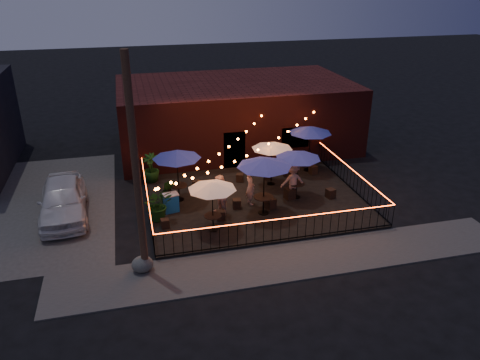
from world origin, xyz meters
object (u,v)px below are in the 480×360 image
Objects in this scene: utility_pole at (136,172)px; cafe_table_5 at (310,130)px; cafe_table_3 at (272,146)px; cafe_table_0 at (212,186)px; cafe_table_2 at (264,163)px; cooler at (171,203)px; cafe_table_4 at (298,155)px; boulder at (142,264)px; cafe_table_1 at (177,155)px.

utility_pole is 3.02× the size of cafe_table_5.
cafe_table_3 is (6.70, 6.00, -1.79)m from utility_pole.
cafe_table_0 is 0.98× the size of cafe_table_2.
cafe_table_5 is 3.01× the size of cooler.
utility_pole is at bearing -119.81° from cooler.
cafe_table_0 is at bearing -154.71° from cafe_table_4.
cafe_table_3 is 1.08× the size of cafe_table_4.
cafe_table_5 is 11.96m from boulder.
cafe_table_5 is (7.29, 1.91, 0.02)m from cafe_table_1.
cafe_table_4 is 8.84m from boulder.
utility_pole reaches higher than cafe_table_5.
cafe_table_1 is (-1.03, 3.18, 0.24)m from cafe_table_0.
cafe_table_5 is at bearing 37.79° from boulder.
cafe_table_3 is 9.24m from boulder.
cafe_table_0 is at bearing -65.23° from cooler.
cafe_table_0 is at bearing -72.06° from cafe_table_1.
utility_pole reaches higher than cafe_table_4.
cafe_table_0 is at bearing -134.24° from cafe_table_3.
cooler is at bearing 163.79° from cafe_table_2.
cafe_table_1 is 4.84m from cafe_table_3.
cafe_table_4 is (4.47, 2.11, 0.13)m from cafe_table_0.
cafe_table_0 is 8.08m from cafe_table_5.
cafe_table_1 reaches higher than cafe_table_0.
utility_pole is 6.39m from cafe_table_2.
cafe_table_3 is (3.75, 3.86, 0.04)m from cafe_table_0.
cafe_table_1 is at bearing 168.95° from cafe_table_4.
cafe_table_0 is 4.14m from boulder.
cafe_table_2 reaches higher than cafe_table_0.
utility_pole is at bearing -150.43° from cafe_table_2.
cafe_table_4 is at bearing -121.00° from cafe_table_5.
cafe_table_0 is 2.99× the size of cooler.
cafe_table_1 is at bearing 69.21° from boulder.
cooler is at bearing 71.41° from utility_pole.
cafe_table_1 is 2.91× the size of cooler.
utility_pole is 8.71m from cafe_table_4.
cafe_table_5 reaches higher than cafe_table_1.
cafe_table_3 is 1.89m from cafe_table_4.
cafe_table_5 is 3.14× the size of boulder.
cafe_table_1 is 2.18m from cooler.
cafe_table_5 is at bearing 59.00° from cafe_table_4.
cafe_table_2 is at bearing 29.57° from utility_pole.
cafe_table_5 reaches higher than boulder.
utility_pole is 3.07× the size of cafe_table_3.
cafe_table_5 is (2.50, 1.24, 0.23)m from cafe_table_3.
cafe_table_1 is at bearing -165.29° from cafe_table_5.
cafe_table_5 is at bearing 26.35° from cafe_table_3.
utility_pole is at bearing -150.12° from cafe_table_4.
utility_pole is 5.62m from cooler.
cooler is 1.04× the size of boulder.
cafe_table_1 is at bearing 70.28° from utility_pole.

